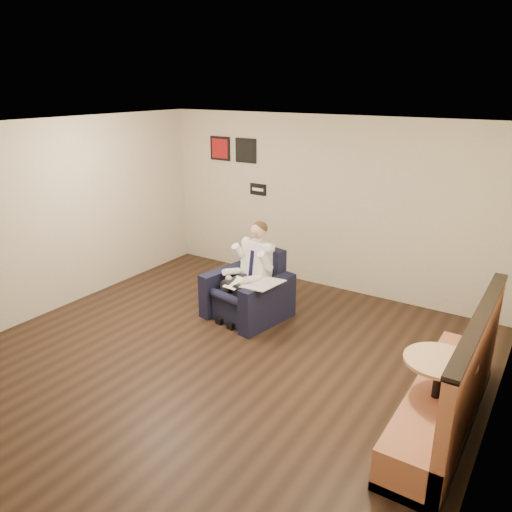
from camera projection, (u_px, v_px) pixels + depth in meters
The scene contains 18 objects.
ground at pixel (216, 363), 6.13m from camera, with size 6.00×6.00×0.00m, color black.
wall_back at pixel (326, 204), 8.05m from camera, with size 6.00×0.02×2.80m, color beige.
wall_left at pixel (48, 219), 7.20m from camera, with size 0.02×6.00×2.80m, color beige.
wall_right at pixel (501, 320), 4.13m from camera, with size 0.02×6.00×2.80m, color beige.
ceiling at pixel (209, 129), 5.20m from camera, with size 6.00×6.00×0.02m, color white.
seating_sign at pixel (258, 189), 8.67m from camera, with size 0.32×0.02×0.20m, color black.
art_print_left at pixel (220, 148), 8.86m from camera, with size 0.42×0.03×0.42m, color maroon.
art_print_right at pixel (246, 151), 8.58m from camera, with size 0.42×0.03×0.42m, color black.
armchair at pixel (247, 286), 7.19m from camera, with size 1.00×1.00×0.97m, color black.
seated_man at pixel (241, 276), 7.05m from camera, with size 0.63×0.95×1.33m, color white, non-canonical shape.
lap_papers at pixel (236, 283), 7.00m from camera, with size 0.22×0.32×0.01m, color white.
newspaper at pixel (263, 284), 6.80m from camera, with size 0.42×0.53×0.01m, color silver.
side_table at pixel (234, 289), 7.79m from camera, with size 0.50×0.50×0.41m, color black.
green_folder at pixel (232, 277), 7.73m from camera, with size 0.41×0.29×0.01m, color green.
coffee_mug at pixel (246, 275), 7.67m from camera, with size 0.07×0.07×0.09m, color white.
smartphone at pixel (243, 275), 7.79m from camera, with size 0.13×0.06×0.01m, color black.
banquette at pixel (447, 370), 4.83m from camera, with size 0.58×2.44×1.25m, color #A96141.
cafe_table at pixel (435, 397), 4.76m from camera, with size 0.67×0.67×0.83m, color tan.
Camera 1 is at (3.31, -4.24, 3.26)m, focal length 35.00 mm.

